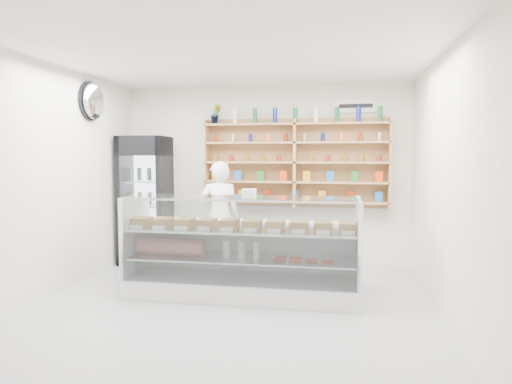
# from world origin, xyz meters

# --- Properties ---
(room) EXTENTS (5.00, 5.00, 5.00)m
(room) POSITION_xyz_m (0.00, 0.00, 1.40)
(room) COLOR #99989D
(room) RESTS_ON ground
(display_counter) EXTENTS (2.79, 0.83, 1.22)m
(display_counter) POSITION_xyz_m (0.03, 0.67, 0.34)
(display_counter) COLOR white
(display_counter) RESTS_ON floor
(shop_worker) EXTENTS (0.67, 0.52, 1.62)m
(shop_worker) POSITION_xyz_m (-0.57, 1.85, 0.81)
(shop_worker) COLOR white
(shop_worker) RESTS_ON floor
(drinks_cooler) EXTENTS (0.77, 0.75, 2.00)m
(drinks_cooler) POSITION_xyz_m (-1.85, 2.13, 1.01)
(drinks_cooler) COLOR black
(drinks_cooler) RESTS_ON floor
(wall_shelving) EXTENTS (2.84, 0.28, 1.33)m
(wall_shelving) POSITION_xyz_m (0.50, 2.34, 1.59)
(wall_shelving) COLOR #A97E4F
(wall_shelving) RESTS_ON back_wall
(potted_plant) EXTENTS (0.21, 0.19, 0.30)m
(potted_plant) POSITION_xyz_m (-0.75, 2.34, 2.35)
(potted_plant) COLOR #1E6626
(potted_plant) RESTS_ON wall_shelving
(security_mirror) EXTENTS (0.15, 0.50, 0.50)m
(security_mirror) POSITION_xyz_m (-2.17, 1.20, 2.45)
(security_mirror) COLOR silver
(security_mirror) RESTS_ON left_wall
(wall_sign) EXTENTS (0.62, 0.03, 0.20)m
(wall_sign) POSITION_xyz_m (1.40, 2.47, 2.45)
(wall_sign) COLOR white
(wall_sign) RESTS_ON back_wall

